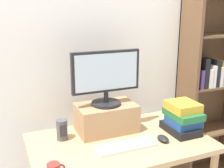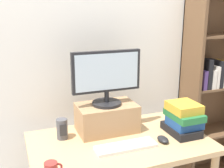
# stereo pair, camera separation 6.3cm
# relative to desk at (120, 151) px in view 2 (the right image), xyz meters

# --- Properties ---
(back_wall) EXTENTS (7.00, 0.08, 2.60)m
(back_wall) POSITION_rel_desk_xyz_m (0.00, 0.53, 0.67)
(back_wall) COLOR silver
(back_wall) RESTS_ON ground_plane
(desk) EXTENTS (1.19, 0.72, 0.72)m
(desk) POSITION_rel_desk_xyz_m (0.00, 0.00, 0.00)
(desk) COLOR tan
(desk) RESTS_ON ground_plane
(bookshelf_unit) EXTENTS (0.61, 0.28, 1.78)m
(bookshelf_unit) POSITION_rel_desk_xyz_m (1.07, 0.37, 0.28)
(bookshelf_unit) COLOR brown
(bookshelf_unit) RESTS_ON ground_plane
(riser_box) EXTENTS (0.42, 0.26, 0.20)m
(riser_box) POSITION_rel_desk_xyz_m (-0.03, 0.18, 0.18)
(riser_box) COLOR #A87F56
(riser_box) RESTS_ON desk
(computer_monitor) EXTENTS (0.49, 0.21, 0.38)m
(computer_monitor) POSITION_rel_desk_xyz_m (-0.03, 0.18, 0.49)
(computer_monitor) COLOR black
(computer_monitor) RESTS_ON riser_box
(keyboard) EXTENTS (0.40, 0.12, 0.02)m
(keyboard) POSITION_rel_desk_xyz_m (-0.01, -0.11, 0.10)
(keyboard) COLOR silver
(keyboard) RESTS_ON desk
(computer_mouse) EXTENTS (0.06, 0.10, 0.04)m
(computer_mouse) POSITION_rel_desk_xyz_m (0.26, -0.12, 0.10)
(computer_mouse) COLOR black
(computer_mouse) RESTS_ON desk
(book_stack) EXTENTS (0.21, 0.27, 0.22)m
(book_stack) POSITION_rel_desk_xyz_m (0.46, -0.05, 0.19)
(book_stack) COLOR black
(book_stack) RESTS_ON desk
(desk_speaker) EXTENTS (0.07, 0.08, 0.14)m
(desk_speaker) POSITION_rel_desk_xyz_m (-0.36, 0.16, 0.15)
(desk_speaker) COLOR #4C4C51
(desk_speaker) RESTS_ON desk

